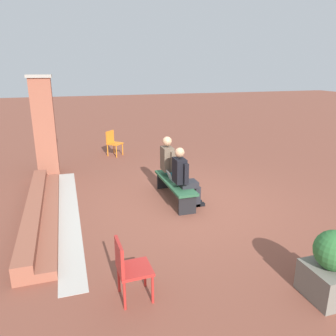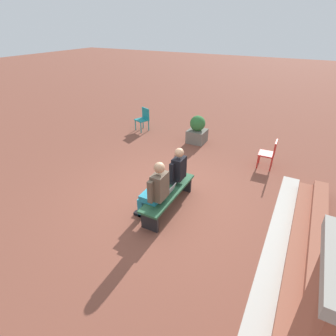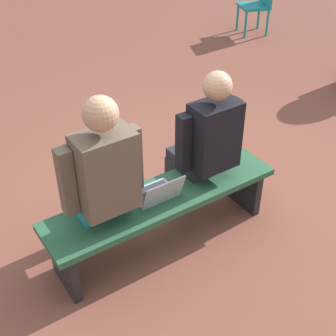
# 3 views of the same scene
# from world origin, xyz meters

# --- Properties ---
(ground_plane) EXTENTS (60.00, 60.00, 0.00)m
(ground_plane) POSITION_xyz_m (0.00, 0.00, 0.00)
(ground_plane) COLOR brown
(concrete_strip) EXTENTS (5.40, 0.40, 0.01)m
(concrete_strip) POSITION_xyz_m (0.34, 2.49, 0.00)
(concrete_strip) COLOR #B7B2A8
(concrete_strip) RESTS_ON ground
(brick_steps) EXTENTS (4.60, 0.60, 0.30)m
(brick_steps) POSITION_xyz_m (0.34, 3.04, 0.12)
(brick_steps) COLOR #93513D
(brick_steps) RESTS_ON ground
(bench) EXTENTS (1.80, 0.44, 0.45)m
(bench) POSITION_xyz_m (0.34, 0.17, 0.35)
(bench) COLOR #285638
(bench) RESTS_ON ground
(person_student) EXTENTS (0.53, 0.66, 1.32)m
(person_student) POSITION_xyz_m (-0.08, 0.10, 0.71)
(person_student) COLOR #232328
(person_student) RESTS_ON ground
(person_adult) EXTENTS (0.56, 0.71, 1.38)m
(person_adult) POSITION_xyz_m (0.79, 0.10, 0.73)
(person_adult) COLOR teal
(person_adult) RESTS_ON ground
(laptop) EXTENTS (0.32, 0.29, 0.21)m
(laptop) POSITION_xyz_m (0.40, 0.18, 0.50)
(laptop) COLOR #9EA0A5
(laptop) RESTS_ON bench
(plastic_chair_foreground) EXTENTS (0.54, 0.54, 0.84)m
(plastic_chair_foreground) POSITION_xyz_m (-3.49, -2.96, 0.48)
(plastic_chair_foreground) COLOR teal
(plastic_chair_foreground) RESTS_ON ground
(plastic_chair_far_left) EXTENTS (0.43, 0.43, 0.84)m
(plastic_chair_far_left) POSITION_xyz_m (-2.64, 1.78, 0.48)
(plastic_chair_far_left) COLOR red
(plastic_chair_far_left) RESTS_ON ground
(planter) EXTENTS (0.60, 0.60, 0.94)m
(planter) POSITION_xyz_m (-3.38, -0.71, 0.44)
(planter) COLOR #6B665B
(planter) RESTS_ON ground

